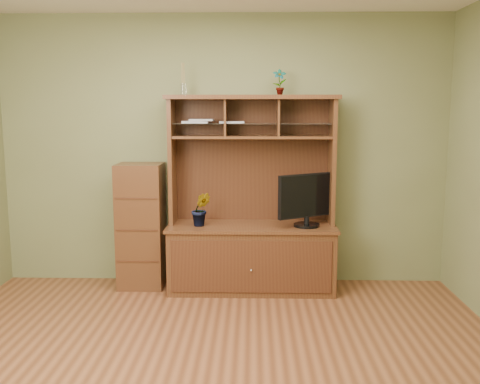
{
  "coord_description": "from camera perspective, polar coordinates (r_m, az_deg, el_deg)",
  "views": [
    {
      "loc": [
        0.3,
        -3.4,
        1.77
      ],
      "look_at": [
        0.19,
        1.2,
        1.05
      ],
      "focal_mm": 40.0,
      "sensor_mm": 36.0,
      "label": 1
    }
  ],
  "objects": [
    {
      "name": "room",
      "position": [
        3.44,
        -3.6,
        1.83
      ],
      "size": [
        4.54,
        4.04,
        2.74
      ],
      "color": "#5A3019",
      "rests_on": "ground"
    },
    {
      "name": "media_hutch",
      "position": [
        5.28,
        1.23,
        -4.82
      ],
      "size": [
        1.66,
        0.61,
        1.9
      ],
      "color": "#432013",
      "rests_on": "room"
    },
    {
      "name": "monitor",
      "position": [
        5.14,
        7.16,
        -0.73
      ],
      "size": [
        0.58,
        0.38,
        0.51
      ],
      "rotation": [
        0.0,
        0.0,
        0.55
      ],
      "color": "black",
      "rests_on": "media_hutch"
    },
    {
      "name": "orchid_plant",
      "position": [
        5.16,
        -4.2,
        -1.84
      ],
      "size": [
        0.2,
        0.16,
        0.33
      ],
      "primitive_type": "imported",
      "rotation": [
        0.0,
        0.0,
        0.1
      ],
      "color": "#365B1F",
      "rests_on": "media_hutch"
    },
    {
      "name": "top_plant",
      "position": [
        5.22,
        4.24,
        11.63
      ],
      "size": [
        0.13,
        0.09,
        0.25
      ],
      "primitive_type": "imported",
      "rotation": [
        0.0,
        0.0,
        0.03
      ],
      "color": "#396C26",
      "rests_on": "media_hutch"
    },
    {
      "name": "reed_diffuser",
      "position": [
        5.25,
        -6.08,
        11.53
      ],
      "size": [
        0.06,
        0.06,
        0.31
      ],
      "color": "silver",
      "rests_on": "media_hutch"
    },
    {
      "name": "magazines",
      "position": [
        5.22,
        -3.36,
        7.52
      ],
      "size": [
        0.62,
        0.21,
        0.04
      ],
      "color": "#AFAFB4",
      "rests_on": "media_hutch"
    },
    {
      "name": "side_cabinet",
      "position": [
        5.42,
        -10.49,
        -3.54
      ],
      "size": [
        0.44,
        0.4,
        1.24
      ],
      "color": "#432013",
      "rests_on": "room"
    }
  ]
}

